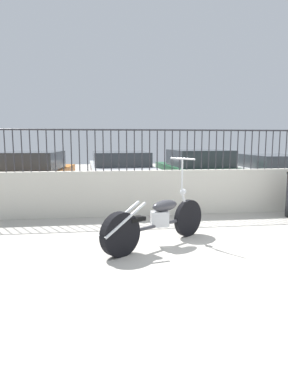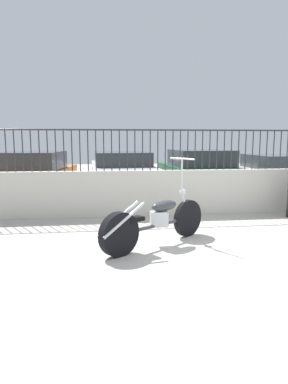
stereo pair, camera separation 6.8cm
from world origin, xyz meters
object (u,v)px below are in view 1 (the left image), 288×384
at_px(car_silver, 120,172).
at_px(car_white, 271,173).
at_px(car_orange, 34,175).
at_px(car_green, 197,172).
at_px(motorcycle_dark_grey, 152,222).

distance_m(car_silver, car_white, 4.93).
relative_size(car_orange, car_white, 0.98).
bearing_deg(car_silver, car_green, -103.47).
xyz_separation_m(motorcycle_dark_grey, car_orange, (-2.67, 5.05, 0.29)).
bearing_deg(motorcycle_dark_grey, car_green, 30.53).
xyz_separation_m(car_silver, car_white, (4.92, -0.19, -0.06)).
relative_size(motorcycle_dark_grey, car_green, 0.47).
relative_size(motorcycle_dark_grey, car_white, 0.42).
bearing_deg(car_green, car_silver, 76.50).
bearing_deg(car_orange, car_white, -82.85).
height_order(motorcycle_dark_grey, car_white, motorcycle_dark_grey).
bearing_deg(car_silver, car_white, -93.84).
bearing_deg(car_orange, car_silver, -75.56).
xyz_separation_m(car_orange, car_green, (4.87, -0.10, 0.02)).
xyz_separation_m(car_green, car_white, (2.57, 0.30, -0.07)).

